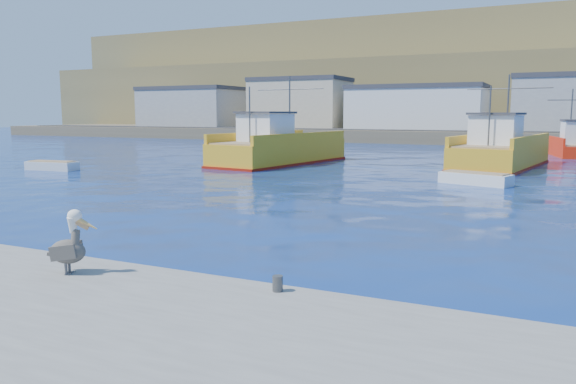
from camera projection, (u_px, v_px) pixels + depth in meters
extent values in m
plane|color=navy|center=(234.00, 258.00, 14.95)|extent=(260.00, 260.00, 0.00)
cylinder|color=#4C4C4C|center=(278.00, 283.00, 10.54)|extent=(0.20, 0.20, 0.30)
cube|color=brown|center=(495.00, 135.00, 79.29)|extent=(160.00, 30.00, 1.60)
cube|color=brown|center=(510.00, 101.00, 101.84)|extent=(180.00, 40.00, 14.00)
cube|color=brown|center=(519.00, 79.00, 119.04)|extent=(200.00, 40.00, 24.00)
cube|color=#2D2D2D|center=(487.00, 131.00, 69.32)|extent=(150.00, 5.00, 0.10)
cube|color=gray|center=(192.00, 109.00, 94.61)|extent=(16.00, 10.00, 6.00)
cube|color=#333338|center=(192.00, 89.00, 94.15)|extent=(16.32, 10.20, 0.60)
cube|color=tan|center=(300.00, 105.00, 86.07)|extent=(14.00, 9.00, 7.00)
cube|color=#333338|center=(300.00, 80.00, 85.54)|extent=(14.28, 9.18, 0.60)
cube|color=silver|center=(417.00, 110.00, 78.55)|extent=(18.00, 11.00, 5.50)
cube|color=#333338|center=(418.00, 87.00, 78.13)|extent=(18.36, 11.22, 0.60)
cube|color=gold|center=(280.00, 152.00, 43.24)|extent=(6.07, 13.40, 1.68)
cube|color=gold|center=(303.00, 137.00, 41.97)|extent=(2.02, 12.58, 0.70)
cube|color=gold|center=(259.00, 136.00, 44.18)|extent=(2.02, 12.58, 0.70)
cube|color=maroon|center=(280.00, 163.00, 43.35)|extent=(6.19, 13.67, 0.25)
cube|color=#8C7251|center=(280.00, 141.00, 43.12)|extent=(5.66, 12.84, 0.10)
cube|color=white|center=(266.00, 128.00, 41.37)|extent=(3.44, 3.62, 2.00)
cube|color=#333338|center=(266.00, 113.00, 41.21)|extent=(3.70, 4.03, 0.15)
cylinder|color=#4C4C4C|center=(290.00, 109.00, 43.84)|extent=(0.14, 0.14, 5.00)
cylinder|color=#4C4C4C|center=(250.00, 115.00, 39.64)|extent=(0.11, 0.11, 4.00)
cylinder|color=#4C4C4C|center=(290.00, 89.00, 43.64)|extent=(5.98, 0.92, 0.08)
cube|color=gold|center=(501.00, 156.00, 40.30)|extent=(6.06, 12.81, 1.60)
cube|color=gold|center=(532.00, 140.00, 39.03)|extent=(2.07, 11.97, 0.70)
cube|color=gold|center=(474.00, 139.00, 41.25)|extent=(2.07, 11.97, 0.70)
cube|color=maroon|center=(501.00, 166.00, 40.41)|extent=(6.18, 13.07, 0.25)
cube|color=#8C7251|center=(502.00, 144.00, 40.18)|extent=(5.65, 12.28, 0.10)
cube|color=white|center=(496.00, 130.00, 38.52)|extent=(3.41, 3.49, 2.00)
cube|color=#333338|center=(497.00, 114.00, 38.37)|extent=(3.67, 3.89, 0.15)
cylinder|color=#4C4C4C|center=(508.00, 109.00, 40.85)|extent=(0.14, 0.14, 5.00)
cylinder|color=#4C4C4C|center=(489.00, 117.00, 36.88)|extent=(0.11, 0.11, 4.00)
cylinder|color=#4C4C4C|center=(509.00, 89.00, 40.64)|extent=(5.90, 0.98, 0.08)
cube|color=red|center=(571.00, 150.00, 50.63)|extent=(4.41, 8.28, 1.02)
cube|color=red|center=(555.00, 141.00, 50.85)|extent=(1.66, 7.59, 0.70)
cube|color=#8C7251|center=(571.00, 144.00, 50.55)|extent=(4.11, 7.93, 0.10)
cube|color=white|center=(575.00, 133.00, 49.28)|extent=(2.40, 2.33, 2.00)
cube|color=#333338|center=(576.00, 120.00, 49.12)|extent=(2.59, 2.58, 0.15)
cylinder|color=#4C4C4C|center=(571.00, 117.00, 50.97)|extent=(0.14, 0.14, 5.00)
cylinder|color=#4C4C4C|center=(572.00, 100.00, 50.76)|extent=(4.06, 0.87, 0.08)
cube|color=silver|center=(242.00, 165.00, 39.63)|extent=(3.74, 2.06, 0.71)
cube|color=#8C7251|center=(242.00, 159.00, 39.58)|extent=(3.33, 1.71, 0.07)
cube|color=silver|center=(475.00, 180.00, 30.37)|extent=(3.97, 2.42, 0.75)
cube|color=#8C7251|center=(476.00, 173.00, 30.32)|extent=(3.53, 2.04, 0.07)
cube|color=silver|center=(52.00, 167.00, 38.01)|extent=(3.67, 1.67, 0.71)
cube|color=#8C7251|center=(52.00, 161.00, 37.96)|extent=(3.29, 1.36, 0.07)
cylinder|color=#595451|center=(66.00, 268.00, 11.65)|extent=(0.08, 0.08, 0.26)
cube|color=#595451|center=(68.00, 274.00, 11.67)|extent=(0.16, 0.15, 0.01)
cylinder|color=#595451|center=(69.00, 266.00, 11.81)|extent=(0.08, 0.08, 0.26)
cube|color=#595451|center=(72.00, 272.00, 11.83)|extent=(0.16, 0.15, 0.01)
ellipsoid|color=#38332D|center=(68.00, 252.00, 11.69)|extent=(0.86, 0.70, 0.51)
cube|color=#38332D|center=(63.00, 253.00, 11.49)|extent=(0.55, 0.28, 0.37)
cube|color=#38332D|center=(71.00, 248.00, 11.88)|extent=(0.55, 0.28, 0.37)
cube|color=#38332D|center=(53.00, 254.00, 11.71)|extent=(0.24, 0.20, 0.11)
cylinder|color=#38332D|center=(75.00, 239.00, 11.64)|extent=(0.26, 0.31, 0.40)
cylinder|color=white|center=(72.00, 224.00, 11.60)|extent=(0.25, 0.31, 0.38)
ellipsoid|color=white|center=(75.00, 216.00, 11.57)|extent=(0.37, 0.33, 0.26)
cone|color=gold|center=(86.00, 223.00, 11.58)|extent=(0.52, 0.32, 0.35)
cube|color=tan|center=(82.00, 225.00, 11.59)|extent=(0.30, 0.16, 0.22)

